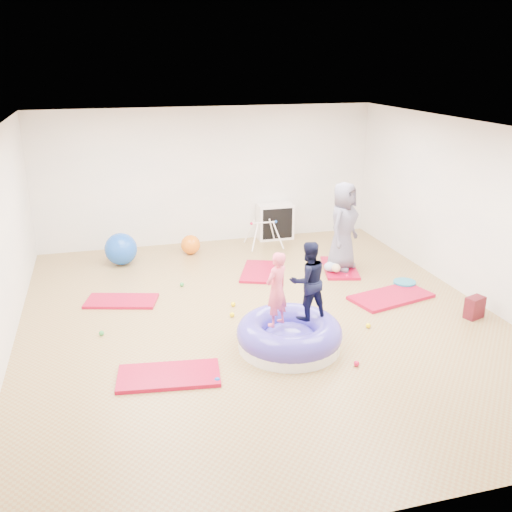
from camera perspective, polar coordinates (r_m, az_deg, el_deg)
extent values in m
cube|color=#9A8751|center=(8.61, 0.53, -6.30)|extent=(7.00, 8.00, 0.01)
cube|color=silver|center=(7.82, 0.60, 12.54)|extent=(7.00, 8.00, 0.01)
cube|color=white|center=(11.89, -4.78, 7.96)|extent=(7.00, 0.01, 2.80)
cube|color=white|center=(4.69, 14.35, -11.00)|extent=(7.00, 0.01, 2.80)
cube|color=white|center=(9.64, 21.05, 4.06)|extent=(0.01, 8.00, 2.80)
cube|color=#AD0B28|center=(7.21, -8.71, -11.75)|extent=(1.31, 0.78, 0.05)
cube|color=#AD0B28|center=(9.41, -13.31, -4.40)|extent=(1.23, 0.84, 0.05)
cube|color=#AD0B28|center=(10.39, 0.22, -1.56)|extent=(0.93, 1.23, 0.05)
cube|color=#AD0B28|center=(9.56, 13.34, -3.99)|extent=(1.45, 0.97, 0.06)
cube|color=#AD0B28|center=(10.68, 8.36, -1.18)|extent=(0.87, 1.28, 0.05)
cylinder|color=white|center=(7.79, 3.33, -8.59)|extent=(1.38, 1.38, 0.16)
torus|color=#4539BA|center=(7.73, 3.35, -7.64)|extent=(1.43, 1.43, 0.38)
ellipsoid|color=#4539BA|center=(7.77, 3.34, -8.23)|extent=(0.76, 0.76, 0.34)
imported|color=#F85774|center=(7.39, 2.08, -2.99)|extent=(0.44, 0.41, 1.01)
imported|color=black|center=(7.60, 5.23, -2.12)|extent=(0.58, 0.48, 1.09)
imported|color=slate|center=(10.36, 8.70, 2.97)|extent=(0.92, 0.90, 1.60)
ellipsoid|color=#9EAED2|center=(10.39, 7.67, -1.03)|extent=(0.33, 0.21, 0.19)
sphere|color=beige|center=(10.25, 8.01, -1.20)|extent=(0.16, 0.16, 0.16)
sphere|color=green|center=(8.39, -15.20, -7.46)|extent=(0.07, 0.07, 0.07)
sphere|color=#FFE100|center=(8.66, -2.41, -5.89)|extent=(0.07, 0.07, 0.07)
sphere|color=red|center=(7.47, 10.02, -10.54)|extent=(0.07, 0.07, 0.07)
sphere|color=#FFE100|center=(9.01, -2.29, -4.85)|extent=(0.07, 0.07, 0.07)
sphere|color=green|center=(9.85, -7.43, -2.84)|extent=(0.07, 0.07, 0.07)
sphere|color=blue|center=(7.04, -3.90, -12.29)|extent=(0.07, 0.07, 0.07)
sphere|color=red|center=(10.25, 9.08, -2.03)|extent=(0.07, 0.07, 0.07)
sphere|color=#FFE100|center=(8.48, 11.16, -6.85)|extent=(0.07, 0.07, 0.07)
sphere|color=blue|center=(11.02, -13.36, 0.68)|extent=(0.61, 0.61, 0.61)
sphere|color=orange|center=(11.41, -6.56, 1.14)|extent=(0.39, 0.39, 0.39)
cylinder|color=white|center=(11.47, -0.11, 1.85)|extent=(0.20, 0.21, 0.53)
cylinder|color=white|center=(11.89, -0.69, 2.48)|extent=(0.20, 0.21, 0.53)
cylinder|color=white|center=(11.60, 2.26, 2.04)|extent=(0.20, 0.21, 0.53)
cylinder|color=white|center=(12.02, 1.60, 2.66)|extent=(0.20, 0.21, 0.53)
cylinder|color=white|center=(11.68, 0.77, 3.36)|extent=(0.52, 0.03, 0.03)
sphere|color=red|center=(11.61, -0.46, 3.26)|extent=(0.06, 0.06, 0.06)
sphere|color=blue|center=(11.75, 1.99, 3.45)|extent=(0.06, 0.06, 0.06)
cube|color=white|center=(12.27, 1.92, 3.47)|extent=(0.76, 0.37, 0.76)
cube|color=black|center=(12.10, 2.17, 3.25)|extent=(0.65, 0.02, 0.65)
cube|color=white|center=(12.22, 1.99, 3.40)|extent=(0.02, 0.26, 0.67)
cube|color=white|center=(12.22, 1.99, 3.40)|extent=(0.67, 0.26, 0.02)
cylinder|color=teal|center=(10.12, 14.62, -2.69)|extent=(0.38, 0.38, 0.08)
cube|color=maroon|center=(9.19, 21.01, -4.83)|extent=(0.33, 0.26, 0.33)
cylinder|color=#FFE100|center=(7.64, 0.36, -9.71)|extent=(0.21, 0.21, 0.03)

